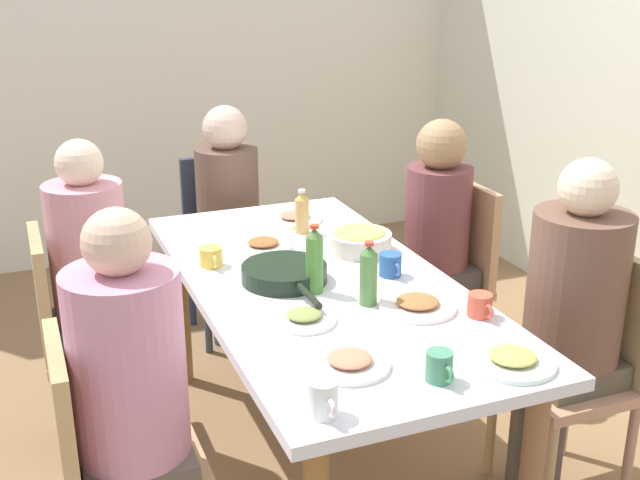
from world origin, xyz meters
TOP-DOWN VIEW (x-y plane):
  - ground_plane at (0.00, 0.00)m, footprint 6.07×6.07m
  - wall_left at (-2.59, 0.00)m, footprint 0.12×4.08m
  - dining_table at (0.00, 0.00)m, footprint 1.84×0.88m
  - chair_0 at (-1.30, 0.00)m, footprint 0.40×0.40m
  - person_0 at (-1.21, 0.00)m, footprint 0.31×0.31m
  - chair_1 at (-0.46, 0.82)m, footprint 0.40×0.40m
  - person_1 at (-0.46, 0.73)m, footprint 0.30×0.30m
  - chair_2 at (0.46, 0.82)m, footprint 0.40×0.40m
  - person_2 at (0.46, 0.73)m, footprint 0.33×0.33m
  - chair_3 at (0.46, -0.82)m, footprint 0.40×0.40m
  - person_3 at (0.46, -0.73)m, footprint 0.31×0.31m
  - chair_4 at (-0.46, -0.82)m, footprint 0.40×0.40m
  - person_4 at (-0.46, -0.73)m, footprint 0.30×0.30m
  - plate_0 at (-0.38, -0.09)m, footprint 0.22×0.22m
  - plate_1 at (-0.65, 0.14)m, footprint 0.23×0.23m
  - plate_2 at (0.34, 0.20)m, footprint 0.25×0.25m
  - plate_3 at (0.62, -0.16)m, footprint 0.23×0.23m
  - plate_4 at (0.77, 0.27)m, footprint 0.24×0.24m
  - plate_5 at (0.30, -0.17)m, footprint 0.20×0.20m
  - bowl_0 at (-0.22, 0.25)m, footprint 0.25×0.25m
  - serving_pan at (-0.03, -0.12)m, footprint 0.48×0.30m
  - cup_0 at (0.77, 0.04)m, footprint 0.11×0.07m
  - cup_1 at (0.47, 0.36)m, footprint 0.11×0.08m
  - cup_2 at (-0.27, -0.32)m, footprint 0.12×0.08m
  - cup_3 at (0.82, -0.32)m, footprint 0.11×0.08m
  - cup_4 at (0.06, 0.25)m, footprint 0.12×0.08m
  - bottle_0 at (0.09, -0.06)m, footprint 0.06×0.06m
  - bottle_1 at (-0.50, 0.12)m, footprint 0.06×0.06m
  - bottle_2 at (0.25, 0.07)m, footprint 0.06×0.06m

SIDE VIEW (x-z plane):
  - ground_plane at x=0.00m, z-range 0.00..0.00m
  - chair_0 at x=-1.30m, z-range 0.06..0.96m
  - chair_1 at x=-0.46m, z-range 0.06..0.96m
  - chair_2 at x=0.46m, z-range 0.06..0.96m
  - chair_3 at x=0.46m, z-range 0.06..0.96m
  - chair_4 at x=-0.46m, z-range 0.06..0.96m
  - dining_table at x=0.00m, z-range 0.29..1.06m
  - person_0 at x=-1.21m, z-range 0.12..1.31m
  - person_1 at x=-0.46m, z-range 0.12..1.33m
  - person_4 at x=-0.46m, z-range 0.11..1.35m
  - person_3 at x=0.46m, z-range 0.12..1.37m
  - person_2 at x=0.46m, z-range 0.13..1.37m
  - plate_0 at x=-0.38m, z-range 0.76..0.80m
  - plate_2 at x=0.34m, z-range 0.76..0.80m
  - plate_3 at x=0.62m, z-range 0.76..0.80m
  - plate_5 at x=0.30m, z-range 0.76..0.80m
  - plate_1 at x=-0.65m, z-range 0.76..0.80m
  - plate_4 at x=0.77m, z-range 0.76..0.80m
  - serving_pan at x=-0.03m, z-range 0.77..0.83m
  - cup_2 at x=-0.27m, z-range 0.77..0.84m
  - cup_1 at x=0.47m, z-range 0.77..0.84m
  - cup_4 at x=0.06m, z-range 0.77..0.85m
  - cup_0 at x=0.77m, z-range 0.77..0.85m
  - bowl_0 at x=-0.22m, z-range 0.77..0.86m
  - cup_3 at x=0.82m, z-range 0.77..0.86m
  - bottle_1 at x=-0.50m, z-range 0.76..0.95m
  - bottle_2 at x=0.25m, z-range 0.76..0.98m
  - bottle_0 at x=0.09m, z-range 0.76..1.00m
  - wall_left at x=-2.59m, z-range 0.00..2.60m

